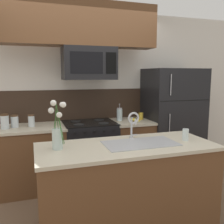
{
  "coord_description": "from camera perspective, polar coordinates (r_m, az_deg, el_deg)",
  "views": [
    {
      "loc": [
        -0.8,
        -2.65,
        1.62
      ],
      "look_at": [
        0.15,
        0.27,
        1.16
      ],
      "focal_mm": 40.0,
      "sensor_mm": 36.0,
      "label": 1
    }
  ],
  "objects": [
    {
      "name": "upper_cabinet_band",
      "position": [
        3.63,
        -7.68,
        19.34
      ],
      "size": [
        2.21,
        0.34,
        0.6
      ],
      "primitive_type": "cube",
      "color": "brown"
    },
    {
      "name": "flower_vase",
      "position": [
        2.44,
        -12.4,
        -4.62
      ],
      "size": [
        0.16,
        0.17,
        0.48
      ],
      "color": "silver",
      "rests_on": "island_counter"
    },
    {
      "name": "refrigerator",
      "position": [
        4.27,
        13.5,
        -2.0
      ],
      "size": [
        0.89,
        0.74,
        1.72
      ],
      "color": "black",
      "rests_on": "ground"
    },
    {
      "name": "storage_jar_tall",
      "position": [
        3.59,
        -23.31,
        -2.0
      ],
      "size": [
        0.11,
        0.11,
        0.2
      ],
      "color": "silver",
      "rests_on": "back_counter_left"
    },
    {
      "name": "storage_jar_short",
      "position": [
        3.61,
        -17.95,
        -1.9
      ],
      "size": [
        0.09,
        0.09,
        0.17
      ],
      "color": "silver",
      "rests_on": "back_counter_left"
    },
    {
      "name": "banana_bunch",
      "position": [
        3.87,
        5.34,
        -1.77
      ],
      "size": [
        0.19,
        0.13,
        0.08
      ],
      "color": "yellow",
      "rests_on": "back_counter_right"
    },
    {
      "name": "back_counter_left",
      "position": [
        3.74,
        -17.56,
        -10.03
      ],
      "size": [
        0.9,
        0.65,
        0.91
      ],
      "color": "brown",
      "rests_on": "ground"
    },
    {
      "name": "storage_jar_medium",
      "position": [
        3.65,
        -21.37,
        -1.98
      ],
      "size": [
        0.1,
        0.1,
        0.17
      ],
      "color": "silver",
      "rests_on": "back_counter_left"
    },
    {
      "name": "back_counter_right",
      "position": [
        4.02,
        4.36,
        -8.33
      ],
      "size": [
        0.61,
        0.65,
        0.91
      ],
      "color": "brown",
      "rests_on": "ground"
    },
    {
      "name": "rear_partition",
      "position": [
        4.1,
        -2.35,
        4.03
      ],
      "size": [
        5.2,
        0.1,
        2.6
      ],
      "primitive_type": "cube",
      "color": "silver",
      "rests_on": "ground"
    },
    {
      "name": "splash_band",
      "position": [
        3.99,
        -6.27,
        1.69
      ],
      "size": [
        3.08,
        0.01,
        0.48
      ],
      "primitive_type": "cube",
      "color": "#332319",
      "rests_on": "rear_partition"
    },
    {
      "name": "drinking_glass",
      "position": [
        2.84,
        16.45,
        -5.0
      ],
      "size": [
        0.07,
        0.07,
        0.13
      ],
      "color": "silver",
      "rests_on": "island_counter"
    },
    {
      "name": "stove_range",
      "position": [
        3.82,
        -5.1,
        -9.16
      ],
      "size": [
        0.76,
        0.64,
        0.93
      ],
      "color": "black",
      "rests_on": "ground"
    },
    {
      "name": "coffee_tin",
      "position": [
        4.02,
        6.62,
        -0.92
      ],
      "size": [
        0.08,
        0.08,
        0.11
      ],
      "primitive_type": "cylinder",
      "color": "gold",
      "rests_on": "back_counter_right"
    },
    {
      "name": "kitchen_sink",
      "position": [
        2.65,
        6.46,
        -8.62
      ],
      "size": [
        0.76,
        0.41,
        0.16
      ],
      "color": "#ADAFB5",
      "rests_on": "island_counter"
    },
    {
      "name": "french_press",
      "position": [
        3.89,
        1.74,
        -0.52
      ],
      "size": [
        0.09,
        0.09,
        0.27
      ],
      "color": "silver",
      "rests_on": "back_counter_right"
    },
    {
      "name": "microwave",
      "position": [
        3.63,
        -5.3,
        10.99
      ],
      "size": [
        0.74,
        0.4,
        0.46
      ],
      "color": "black"
    },
    {
      "name": "sink_faucet",
      "position": [
        2.77,
        4.84,
        -2.19
      ],
      "size": [
        0.14,
        0.14,
        0.31
      ],
      "color": "#B7BABF",
      "rests_on": "island_counter"
    },
    {
      "name": "island_counter",
      "position": [
        2.74,
        3.41,
        -16.67
      ],
      "size": [
        1.83,
        0.77,
        0.91
      ],
      "color": "brown",
      "rests_on": "ground"
    },
    {
      "name": "ground_plane",
      "position": [
        3.21,
        -1.1,
        -21.79
      ],
      "size": [
        10.0,
        10.0,
        0.0
      ],
      "primitive_type": "plane",
      "color": "brown"
    }
  ]
}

